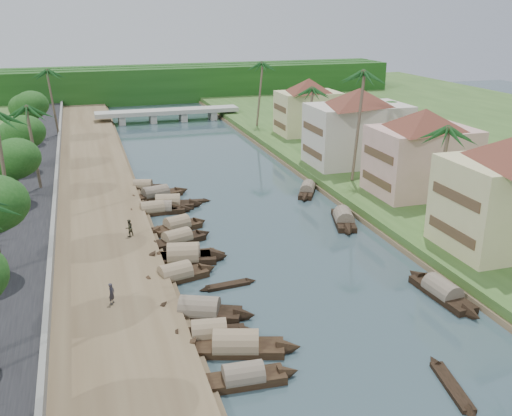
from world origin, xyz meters
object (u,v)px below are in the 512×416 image
object	(u,v)px
bridge	(168,113)
person_near	(112,293)
sampan_0	(243,378)
sampan_1	(209,334)

from	to	relation	value
bridge	person_near	xyz separation A→B (m)	(-15.72, -73.71, -0.10)
bridge	sampan_0	xyz separation A→B (m)	(-8.81, -84.71, -1.31)
bridge	sampan_1	world-z (taller)	bridge
bridge	sampan_1	distance (m)	79.96
sampan_1	sampan_0	bearing A→B (deg)	-71.76
sampan_0	bridge	bearing A→B (deg)	87.34
sampan_0	sampan_1	distance (m)	5.43
sampan_0	sampan_1	world-z (taller)	sampan_1
sampan_0	sampan_1	xyz separation A→B (m)	(-0.90, 5.35, 0.01)
bridge	person_near	bearing A→B (deg)	-102.04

